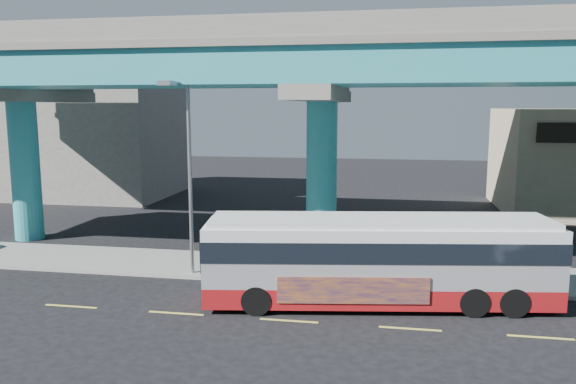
# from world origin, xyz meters

# --- Properties ---
(ground) EXTENTS (120.00, 120.00, 0.00)m
(ground) POSITION_xyz_m (0.00, 0.00, 0.00)
(ground) COLOR black
(ground) RESTS_ON ground
(sidewalk) EXTENTS (70.00, 4.00, 0.15)m
(sidewalk) POSITION_xyz_m (0.00, 5.50, 0.07)
(sidewalk) COLOR gray
(sidewalk) RESTS_ON ground
(lane_markings) EXTENTS (58.00, 0.12, 0.01)m
(lane_markings) POSITION_xyz_m (-0.00, -0.30, 0.01)
(lane_markings) COLOR #D8C64C
(lane_markings) RESTS_ON ground
(viaduct) EXTENTS (52.00, 12.40, 11.70)m
(viaduct) POSITION_xyz_m (-0.00, 9.11, 9.14)
(viaduct) COLOR teal
(viaduct) RESTS_ON ground
(building_concrete) EXTENTS (12.00, 10.00, 9.00)m
(building_concrete) POSITION_xyz_m (-20.00, 24.00, 4.50)
(building_concrete) COLOR gray
(building_concrete) RESTS_ON ground
(transit_bus) EXTENTS (12.79, 4.55, 3.22)m
(transit_bus) POSITION_xyz_m (2.94, 1.88, 1.76)
(transit_bus) COLOR maroon
(transit_bus) RESTS_ON ground
(street_lamp) EXTENTS (0.50, 2.62, 8.12)m
(street_lamp) POSITION_xyz_m (-4.92, 3.43, 5.40)
(street_lamp) COLOR gray
(street_lamp) RESTS_ON sidewalk
(stop_sign) EXTENTS (0.74, 0.33, 2.62)m
(stop_sign) POSITION_xyz_m (1.33, 4.18, 2.04)
(stop_sign) COLOR gray
(stop_sign) RESTS_ON sidewalk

